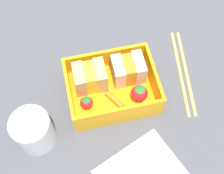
# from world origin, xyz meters

# --- Properties ---
(ground_plane) EXTENTS (1.20, 1.20, 0.02)m
(ground_plane) POSITION_xyz_m (0.00, 0.00, -0.01)
(ground_plane) COLOR #53535D
(bento_tray) EXTENTS (0.16, 0.13, 0.01)m
(bento_tray) POSITION_xyz_m (0.00, 0.00, 0.01)
(bento_tray) COLOR #F8A514
(bento_tray) RESTS_ON ground_plane
(bento_rim) EXTENTS (0.16, 0.13, 0.05)m
(bento_rim) POSITION_xyz_m (0.00, 0.00, 0.04)
(bento_rim) COLOR #F8A514
(bento_rim) RESTS_ON bento_tray
(sandwich_left) EXTENTS (0.06, 0.05, 0.05)m
(sandwich_left) POSITION_xyz_m (-0.04, 0.02, 0.04)
(sandwich_left) COLOR tan
(sandwich_left) RESTS_ON bento_tray
(sandwich_center_left) EXTENTS (0.06, 0.05, 0.05)m
(sandwich_center_left) POSITION_xyz_m (0.04, 0.02, 0.04)
(sandwich_center_left) COLOR beige
(sandwich_center_left) RESTS_ON bento_tray
(strawberry_left) EXTENTS (0.02, 0.02, 0.03)m
(strawberry_left) POSITION_xyz_m (-0.05, -0.02, 0.03)
(strawberry_left) COLOR red
(strawberry_left) RESTS_ON bento_tray
(carrot_stick_far_left) EXTENTS (0.03, 0.04, 0.01)m
(carrot_stick_far_left) POSITION_xyz_m (0.00, -0.02, 0.02)
(carrot_stick_far_left) COLOR orange
(carrot_stick_far_left) RESTS_ON bento_tray
(strawberry_far_left) EXTENTS (0.03, 0.03, 0.04)m
(strawberry_far_left) POSITION_xyz_m (0.05, -0.02, 0.03)
(strawberry_far_left) COLOR red
(strawberry_far_left) RESTS_ON bento_tray
(chopstick_pair) EXTENTS (0.05, 0.20, 0.01)m
(chopstick_pair) POSITION_xyz_m (0.15, 0.02, 0.00)
(chopstick_pair) COLOR tan
(chopstick_pair) RESTS_ON ground_plane
(drinking_glass) EXTENTS (0.07, 0.07, 0.07)m
(drinking_glass) POSITION_xyz_m (-0.15, -0.06, 0.04)
(drinking_glass) COLOR white
(drinking_glass) RESTS_ON ground_plane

